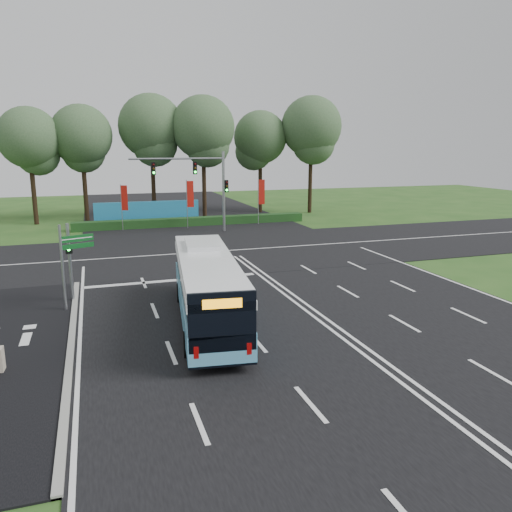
% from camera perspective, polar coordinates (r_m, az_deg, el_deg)
% --- Properties ---
extents(ground, '(120.00, 120.00, 0.00)m').
position_cam_1_polar(ground, '(24.99, 3.73, -4.84)').
color(ground, '#244C19').
rests_on(ground, ground).
extents(road_main, '(20.00, 120.00, 0.04)m').
position_cam_1_polar(road_main, '(24.99, 3.73, -4.79)').
color(road_main, black).
rests_on(road_main, ground).
extents(road_cross, '(120.00, 14.00, 0.05)m').
position_cam_1_polar(road_cross, '(36.05, -3.34, 0.58)').
color(road_cross, black).
rests_on(road_cross, ground).
extents(bike_path, '(5.00, 18.00, 0.06)m').
position_cam_1_polar(bike_path, '(20.81, -27.05, -9.75)').
color(bike_path, black).
rests_on(bike_path, ground).
extents(kerb_strip, '(0.25, 18.00, 0.12)m').
position_cam_1_polar(kerb_strip, '(20.53, -20.36, -9.35)').
color(kerb_strip, gray).
rests_on(kerb_strip, ground).
extents(city_bus, '(3.62, 11.07, 3.12)m').
position_cam_1_polar(city_bus, '(21.26, -5.64, -3.56)').
color(city_bus, '#5BABD3').
rests_on(city_bus, ground).
extents(pedestrian_signal, '(0.32, 0.43, 3.84)m').
position_cam_1_polar(pedestrian_signal, '(25.53, -20.51, -0.37)').
color(pedestrian_signal, gray).
rests_on(pedestrian_signal, ground).
extents(street_sign, '(1.47, 0.62, 4.00)m').
position_cam_1_polar(street_sign, '(24.18, -20.55, -0.03)').
color(street_sign, gray).
rests_on(street_sign, ground).
extents(banner_flag_left, '(0.58, 0.25, 4.14)m').
position_cam_1_polar(banner_flag_left, '(46.02, -14.88, 6.15)').
color(banner_flag_left, gray).
rests_on(banner_flag_left, ground).
extents(banner_flag_mid, '(0.66, 0.11, 4.46)m').
position_cam_1_polar(banner_flag_mid, '(46.05, -7.61, 6.71)').
color(banner_flag_mid, gray).
rests_on(banner_flag_mid, ground).
extents(banner_flag_right, '(0.65, 0.16, 4.41)m').
position_cam_1_polar(banner_flag_right, '(48.18, 0.55, 7.03)').
color(banner_flag_right, gray).
rests_on(banner_flag_right, ground).
extents(traffic_light_gantry, '(8.41, 0.28, 7.00)m').
position_cam_1_polar(traffic_light_gantry, '(43.69, -6.04, 8.75)').
color(traffic_light_gantry, gray).
rests_on(traffic_light_gantry, ground).
extents(hedge, '(22.00, 1.20, 0.80)m').
position_cam_1_polar(hedge, '(48.00, -7.18, 3.93)').
color(hedge, '#183A15').
rests_on(hedge, ground).
extents(blue_hoarding, '(10.00, 0.30, 2.20)m').
position_cam_1_polar(blue_hoarding, '(49.78, -12.29, 4.86)').
color(blue_hoarding, teal).
rests_on(blue_hoarding, ground).
extents(eucalyptus_row, '(42.10, 8.51, 12.90)m').
position_cam_1_polar(eucalyptus_row, '(53.44, -10.84, 13.81)').
color(eucalyptus_row, black).
rests_on(eucalyptus_row, ground).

